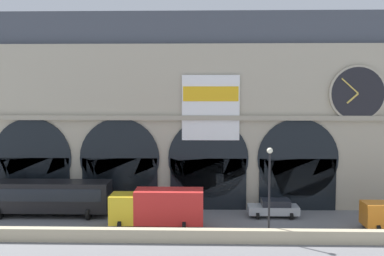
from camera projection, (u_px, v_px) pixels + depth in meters
name	position (u px, v px, depth m)	size (l,w,h in m)	color
ground_plane	(159.00, 225.00, 36.89)	(200.00, 200.00, 0.00)	slate
quay_parapet_wall	(153.00, 235.00, 32.60)	(90.00, 0.70, 0.98)	#BCAD8C
station_building	(166.00, 112.00, 43.65)	(43.09, 5.45, 18.48)	#B2A891
bus_midwest	(48.00, 196.00, 39.37)	(11.00, 3.25, 3.10)	black
box_truck_center	(158.00, 207.00, 35.99)	(7.50, 2.91, 3.12)	gold
car_mideast	(274.00, 208.00, 39.16)	(4.40, 2.22, 1.55)	#ADB2B7
street_lamp_quayside	(269.00, 181.00, 32.86)	(0.44, 0.44, 6.90)	black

